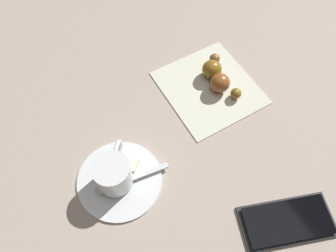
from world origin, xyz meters
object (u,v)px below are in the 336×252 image
Objects in this scene: napkin at (209,87)px; croissant at (217,76)px; cell_phone at (287,221)px; saucer at (119,180)px; espresso_cup at (113,173)px; teaspoon at (120,182)px; sugar_packet at (120,159)px.

napkin is 0.03m from croissant.
croissant is 0.75× the size of cell_phone.
espresso_cup is at bearing -29.28° from saucer.
napkin is 0.28m from cell_phone.
teaspoon is 0.70× the size of napkin.
cell_phone is at bearing 134.63° from espresso_cup.
croissant is at bearing -102.99° from cell_phone.
napkin is at bearing -160.12° from teaspoon.
napkin is at bearing 12.76° from croissant.
teaspoon is at bearing 106.30° from espresso_cup.
teaspoon is (0.00, 0.01, 0.01)m from saucer.
espresso_cup is 0.26m from napkin.
cell_phone is (-0.19, 0.20, 0.00)m from saucer.
saucer is 1.18× the size of croissant.
croissant reaches higher than teaspoon.
cell_phone is at bearing 134.31° from saucer.
cell_phone reaches higher than napkin.
croissant is at bearing -160.64° from teaspoon.
sugar_packet is (-0.02, -0.03, 0.01)m from saucer.
croissant is at bearing -162.86° from espresso_cup.
espresso_cup is at bearing 102.25° from sugar_packet.
saucer is at bearing 18.41° from napkin.
teaspoon is at bearing 19.88° from napkin.
teaspoon is 0.79× the size of cell_phone.
saucer is 0.88× the size of cell_phone.
teaspoon reaches higher than saucer.
saucer is 0.28m from cell_phone.
teaspoon is 0.27m from croissant.
cell_phone is at bearing 135.70° from teaspoon.
sugar_packet is 0.23m from napkin.
espresso_cup is 0.64× the size of croissant.
saucer is 0.25m from napkin.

